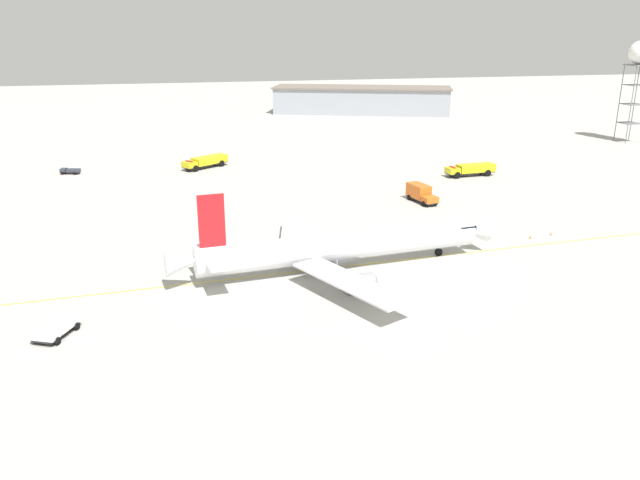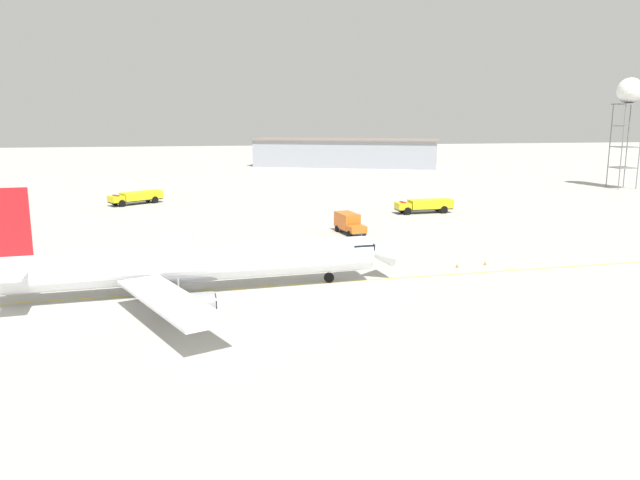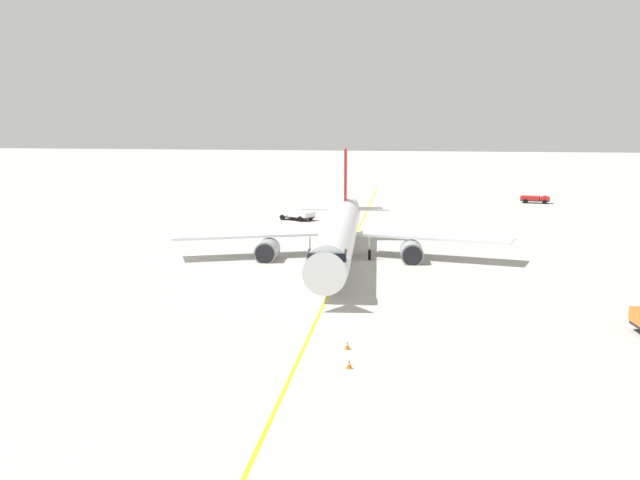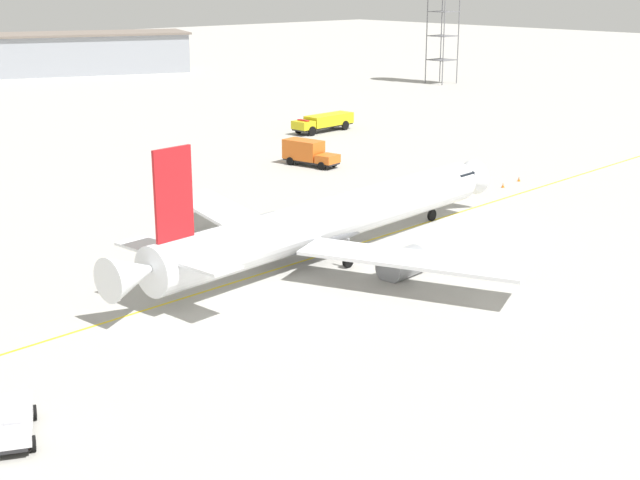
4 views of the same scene
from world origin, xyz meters
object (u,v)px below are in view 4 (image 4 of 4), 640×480
(airliner_main, at_px, (329,222))
(safety_cone_near, at_px, (503,185))
(fire_tender_truck, at_px, (324,121))
(catering_truck_truck, at_px, (308,152))
(safety_cone_mid, at_px, (519,179))
(pushback_tug_truck, at_px, (6,422))

(airliner_main, distance_m, safety_cone_near, 31.94)
(fire_tender_truck, height_order, catering_truck_truck, catering_truck_truck)
(fire_tender_truck, distance_m, safety_cone_mid, 40.59)
(pushback_tug_truck, bearing_deg, airliner_main, 135.03)
(fire_tender_truck, bearing_deg, safety_cone_near, 71.83)
(airliner_main, bearing_deg, fire_tender_truck, 41.99)
(catering_truck_truck, xyz_separation_m, safety_cone_near, (-23.59, -8.09, -1.38))
(pushback_tug_truck, height_order, catering_truck_truck, catering_truck_truck)
(fire_tender_truck, height_order, safety_cone_mid, fire_tender_truck)
(pushback_tug_truck, distance_m, safety_cone_mid, 70.41)
(airliner_main, relative_size, safety_cone_near, 80.39)
(safety_cone_mid, bearing_deg, pushback_tug_truck, 104.56)
(airliner_main, height_order, catering_truck_truck, airliner_main)
(fire_tender_truck, bearing_deg, pushback_tug_truck, 33.77)
(catering_truck_truck, bearing_deg, safety_cone_mid, 17.09)
(fire_tender_truck, relative_size, safety_cone_mid, 19.89)
(catering_truck_truck, distance_m, safety_cone_near, 24.98)
(pushback_tug_truck, relative_size, safety_cone_mid, 10.38)
(airliner_main, relative_size, pushback_tug_truck, 7.75)
(catering_truck_truck, bearing_deg, safety_cone_near, 8.39)
(airliner_main, xyz_separation_m, safety_cone_near, (5.49, -31.36, -2.61))
(airliner_main, height_order, pushback_tug_truck, airliner_main)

